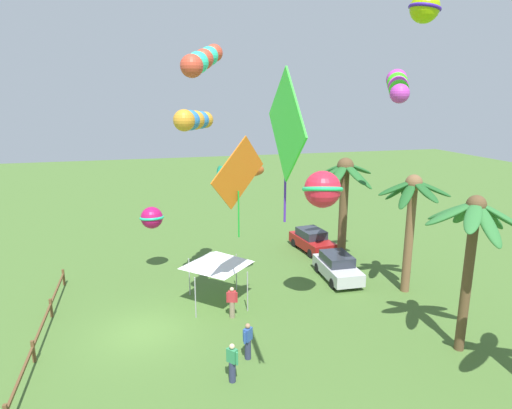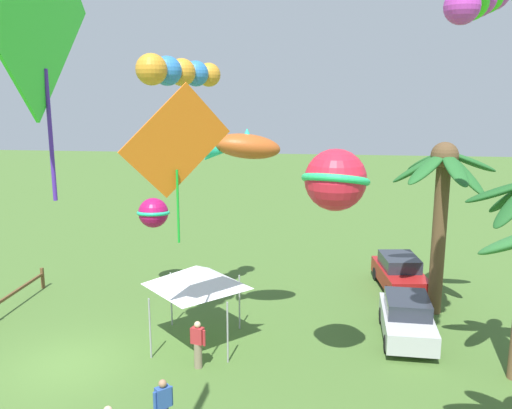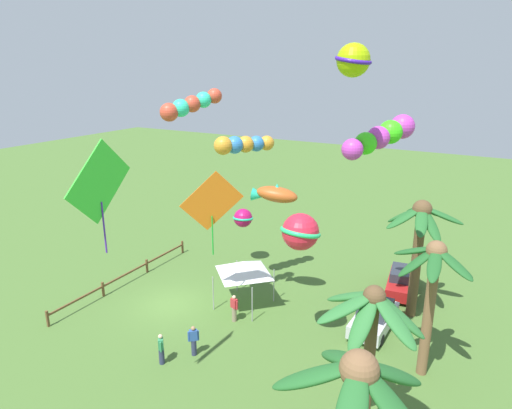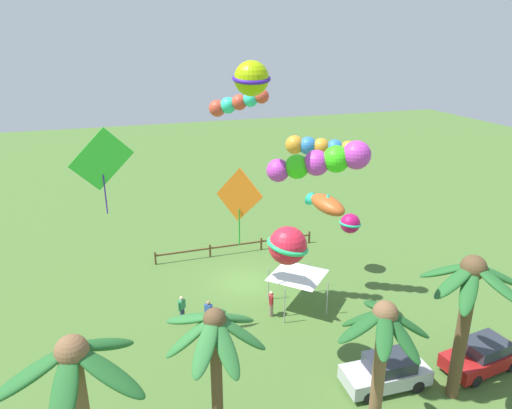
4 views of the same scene
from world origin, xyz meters
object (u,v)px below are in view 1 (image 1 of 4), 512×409
Objects in this scene: kite_tube_3 at (398,85)px; kite_tube_5 at (194,120)px; palm_tree_1 at (472,232)px; kite_ball_0 at (323,189)px; kite_diamond_4 at (238,175)px; kite_diamond_7 at (286,127)px; spectator_2 at (232,302)px; spectator_0 at (248,341)px; spectator_1 at (232,362)px; palm_tree_0 at (344,185)px; palm_tree_2 at (412,206)px; parked_car_0 at (312,240)px; kite_ball_6 at (425,8)px; parked_car_1 at (337,267)px; festival_tent at (217,258)px; kite_tube_2 at (202,60)px; kite_fish_1 at (242,169)px; kite_ball_8 at (152,218)px.

kite_tube_5 is (-4.04, -8.75, -1.63)m from kite_tube_3.
kite_tube_3 reaches higher than palm_tree_1.
kite_ball_0 is 5.77m from kite_tube_3.
kite_diamond_4 is 6.83m from kite_diamond_7.
spectator_2 is 9.16m from kite_tube_5.
spectator_0 is 0.37× the size of kite_diamond_4.
spectator_0 is at bearing 144.69° from spectator_1.
palm_tree_0 reaches higher than palm_tree_2.
parked_car_0 is at bearing 160.07° from kite_ball_0.
kite_diamond_7 reaches higher than parked_car_0.
kite_diamond_7 is at bearing -31.99° from palm_tree_0.
palm_tree_0 is 10.94m from spectator_2.
spectator_0 is at bearing 9.46° from kite_tube_5.
parked_car_0 is at bearing 178.13° from kite_ball_6.
parked_car_1 is 7.69m from festival_tent.
kite_tube_5 reaches higher than spectator_0.
kite_tube_2 is at bearing -148.83° from spectator_0.
palm_tree_0 is 8.85m from kite_tube_3.
kite_tube_5 is 2.41× the size of kite_ball_6.
spectator_1 is 15.34m from kite_ball_6.
kite_ball_0 is 4.45m from kite_diamond_4.
kite_ball_6 reaches higher than kite_tube_2.
kite_ball_0 is 0.84× the size of kite_fish_1.
kite_diamond_4 is at bearing -111.10° from palm_tree_1.
kite_fish_1 is 8.43m from kite_tube_3.
festival_tent is at bearing -109.14° from kite_tube_3.
kite_tube_3 is at bearing 93.14° from kite_tube_2.
spectator_1 is 1.00× the size of spectator_2.
kite_fish_1 is 10.81m from kite_ball_6.
kite_tube_2 is at bearing -61.47° from parked_car_1.
festival_tent is 1.81× the size of kite_ball_8.
kite_ball_8 is (-4.94, -3.03, 1.05)m from festival_tent.
kite_tube_2 is 7.15m from kite_diamond_7.
kite_fish_1 is at bearing 116.50° from festival_tent.
kite_ball_6 is (6.38, 8.20, 4.42)m from kite_tube_5.
parked_car_0 is 15.40m from spectator_1.
parked_car_0 is at bearing 137.55° from kite_tube_2.
kite_diamond_7 is (10.74, -1.28, 2.85)m from kite_fish_1.
kite_ball_0 is (-2.78, 4.26, 5.53)m from spectator_0.
kite_fish_1 is 0.65× the size of kite_diamond_4.
kite_tube_3 is 9.78m from kite_tube_5.
kite_ball_8 is (-7.71, -11.01, -7.49)m from kite_tube_3.
spectator_0 is 0.68× the size of kite_ball_0.
parked_car_1 is (2.50, -1.45, -4.35)m from palm_tree_0.
parked_car_0 is at bearing 128.85° from festival_tent.
kite_tube_5 is at bearing -125.49° from kite_ball_0.
kite_ball_8 is (-6.18, -13.35, -1.38)m from palm_tree_2.
kite_tube_5 is 2.22× the size of kite_ball_8.
kite_diamond_4 is at bearing 6.18° from festival_tent.
palm_tree_0 is 1.67× the size of kite_diamond_7.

